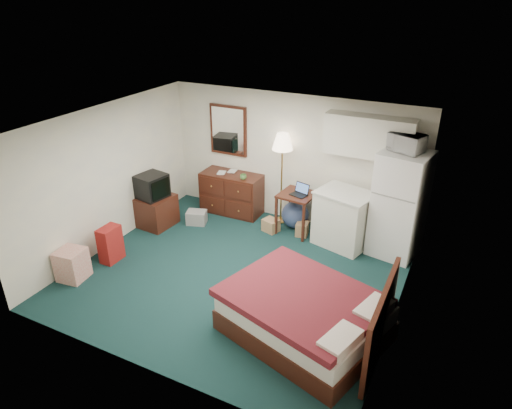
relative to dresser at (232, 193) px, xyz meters
The scene contains 25 objects.
floor 2.34m from the dresser, 59.46° to the right, with size 5.00×4.50×0.01m, color black.
ceiling 3.10m from the dresser, 59.46° to the right, with size 5.00×4.50×0.01m, color silver.
walls 2.44m from the dresser, 59.46° to the right, with size 5.01×4.51×2.50m.
mirror 1.27m from the dresser, 127.15° to the left, with size 0.80×0.06×1.00m, color white, non-canonical shape.
upper_cabinets 3.03m from the dresser, ahead, with size 1.50×0.35×0.70m, color silver, non-canonical shape.
headboard 4.58m from the dresser, 37.51° to the right, with size 0.06×1.56×1.00m, color #33140E, non-canonical shape.
dresser is the anchor object (origin of this frame).
floor_lamp 1.16m from the dresser, ahead, with size 0.39×0.39×1.80m, color tan, non-canonical shape.
desk 1.51m from the dresser, ahead, with size 0.62×0.62×0.79m, color #33140E, non-canonical shape.
exercise_ball 1.41m from the dresser, ahead, with size 0.52×0.52×0.52m, color #354776.
kitchen_counter 2.42m from the dresser, ahead, with size 0.90×0.69×0.99m, color silver, non-canonical shape.
fridge 3.34m from the dresser, ahead, with size 0.76×0.76×1.85m, color white, non-canonical shape.
bed 3.84m from the dresser, 46.44° to the right, with size 1.95×1.52×0.63m, color #56171B, non-canonical shape.
tv_stand 1.56m from the dresser, 131.97° to the right, with size 0.60×0.65×0.60m, color #33140E, non-canonical shape.
suitcase 2.70m from the dresser, 110.26° to the right, with size 0.24×0.38×0.62m, color maroon, non-canonical shape.
retail_box 3.40m from the dresser, 109.11° to the right, with size 0.41×0.41×0.51m, color beige, non-canonical shape.
file_bin 0.90m from the dresser, 116.06° to the right, with size 0.37×0.28×0.26m, color gray, non-canonical shape.
cardboard_box_a 1.17m from the dresser, 20.54° to the right, with size 0.29×0.24×0.24m, color olive, non-canonical shape.
cardboard_box_b 1.70m from the dresser, ahead, with size 0.21×0.25×0.25m, color olive, non-canonical shape.
laptop 1.63m from the dresser, ahead, with size 0.30×0.24×0.20m, color black, non-canonical shape.
crt_tv 1.64m from the dresser, 132.09° to the right, with size 0.49×0.53×0.45m, color black, non-canonical shape.
microwave 3.63m from the dresser, ahead, with size 0.53×0.29×0.36m, color white.
book_a 0.60m from the dresser, 165.39° to the right, with size 0.16×0.02×0.21m, color olive.
book_b 0.55m from the dresser, 138.36° to the left, with size 0.16×0.02×0.21m, color olive.
mug 0.61m from the dresser, 22.56° to the right, with size 0.13×0.10×0.13m, color #51843F.
Camera 1 is at (3.04, -5.38, 4.25)m, focal length 32.00 mm.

